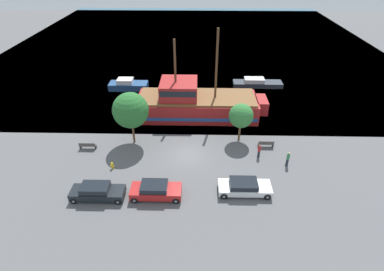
{
  "coord_description": "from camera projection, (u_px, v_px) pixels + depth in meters",
  "views": [
    {
      "loc": [
        1.14,
        -26.41,
        19.86
      ],
      "look_at": [
        0.5,
        2.0,
        1.2
      ],
      "focal_mm": 28.0,
      "sensor_mm": 36.0,
      "label": 1
    }
  ],
  "objects": [
    {
      "name": "water_surface",
      "position": [
        194.0,
        41.0,
        69.76
      ],
      "size": [
        80.0,
        80.0,
        0.0
      ],
      "primitive_type": "plane",
      "color": "#38667F",
      "rests_on": "ground"
    },
    {
      "name": "moored_boat_dockside",
      "position": [
        128.0,
        85.0,
        47.14
      ],
      "size": [
        5.97,
        2.31,
        1.68
      ],
      "color": "navy",
      "rests_on": "water_surface"
    },
    {
      "name": "parked_car_curb_front",
      "position": [
        244.0,
        187.0,
        27.7
      ],
      "size": [
        4.87,
        1.99,
        1.32
      ],
      "color": "white",
      "rests_on": "ground_plane"
    },
    {
      "name": "pirate_ship",
      "position": [
        195.0,
        103.0,
        39.51
      ],
      "size": [
        16.98,
        5.8,
        11.41
      ],
      "color": "#A31E1E",
      "rests_on": "water_surface"
    },
    {
      "name": "pedestrian_walking_far",
      "position": [
        288.0,
        159.0,
        30.91
      ],
      "size": [
        0.32,
        0.32,
        1.72
      ],
      "color": "#232838",
      "rests_on": "ground_plane"
    },
    {
      "name": "bench_promenade_east",
      "position": [
        88.0,
        146.0,
        33.64
      ],
      "size": [
        1.85,
        0.45,
        0.85
      ],
      "color": "#4C4742",
      "rests_on": "ground_plane"
    },
    {
      "name": "parked_car_curb_mid",
      "position": [
        97.0,
        192.0,
        27.11
      ],
      "size": [
        4.84,
        1.79,
        1.46
      ],
      "color": "black",
      "rests_on": "ground_plane"
    },
    {
      "name": "tree_row_east",
      "position": [
        131.0,
        110.0,
        32.73
      ],
      "size": [
        3.99,
        3.99,
        6.2
      ],
      "color": "brown",
      "rests_on": "ground_plane"
    },
    {
      "name": "tree_row_mideast",
      "position": [
        241.0,
        116.0,
        33.66
      ],
      "size": [
        2.78,
        2.78,
        4.64
      ],
      "color": "brown",
      "rests_on": "ground_plane"
    },
    {
      "name": "ground_plane",
      "position": [
        187.0,
        154.0,
        32.99
      ],
      "size": [
        160.0,
        160.0,
        0.0
      ],
      "primitive_type": "plane",
      "color": "#5B5B5E"
    },
    {
      "name": "moored_boat_outer",
      "position": [
        257.0,
        83.0,
        48.1
      ],
      "size": [
        7.77,
        2.16,
        1.34
      ],
      "color": "#2D333D",
      "rests_on": "water_surface"
    },
    {
      "name": "bench_promenade_west",
      "position": [
        266.0,
        144.0,
        33.94
      ],
      "size": [
        1.75,
        0.45,
        0.85
      ],
      "color": "#4C4742",
      "rests_on": "ground_plane"
    },
    {
      "name": "fire_hydrant",
      "position": [
        112.0,
        165.0,
        30.77
      ],
      "size": [
        0.42,
        0.25,
        0.76
      ],
      "color": "yellow",
      "rests_on": "ground_plane"
    },
    {
      "name": "pedestrian_walking_near",
      "position": [
        259.0,
        151.0,
        32.2
      ],
      "size": [
        0.32,
        0.32,
        1.61
      ],
      "color": "#232838",
      "rests_on": "ground_plane"
    },
    {
      "name": "parked_car_curb_rear",
      "position": [
        156.0,
        190.0,
        27.24
      ],
      "size": [
        4.63,
        1.95,
        1.47
      ],
      "color": "#B21E1E",
      "rests_on": "ground_plane"
    }
  ]
}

